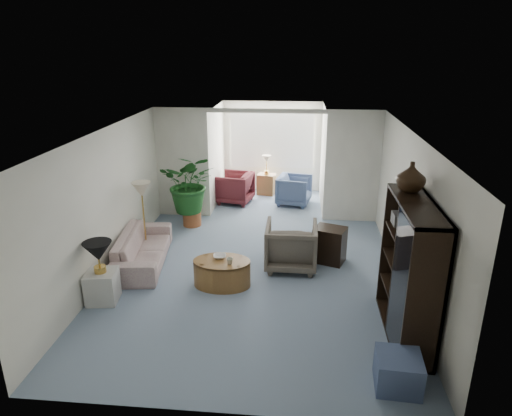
# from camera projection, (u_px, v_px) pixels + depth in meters

# --- Properties ---
(floor) EXTENTS (6.00, 6.00, 0.00)m
(floor) POSITION_uv_depth(u_px,v_px,m) (253.00, 280.00, 7.83)
(floor) COLOR #7C8EA4
(floor) RESTS_ON ground
(sunroom_floor) EXTENTS (2.60, 2.60, 0.00)m
(sunroom_floor) POSITION_uv_depth(u_px,v_px,m) (269.00, 202.00, 11.67)
(sunroom_floor) COLOR #7C8EA4
(sunroom_floor) RESTS_ON ground
(back_pier_left) EXTENTS (1.20, 0.12, 2.50)m
(back_pier_left) POSITION_uv_depth(u_px,v_px,m) (182.00, 163.00, 10.39)
(back_pier_left) COLOR white
(back_pier_left) RESTS_ON ground
(back_pier_right) EXTENTS (1.20, 0.12, 2.50)m
(back_pier_right) POSITION_uv_depth(u_px,v_px,m) (353.00, 167.00, 10.05)
(back_pier_right) COLOR white
(back_pier_right) RESTS_ON ground
(back_header) EXTENTS (2.60, 0.12, 0.10)m
(back_header) POSITION_uv_depth(u_px,v_px,m) (267.00, 111.00, 9.81)
(back_header) COLOR white
(back_header) RESTS_ON back_pier_left
(window_pane) EXTENTS (2.20, 0.02, 1.50)m
(window_pane) POSITION_uv_depth(u_px,v_px,m) (272.00, 139.00, 12.21)
(window_pane) COLOR white
(window_blinds) EXTENTS (2.20, 0.02, 1.50)m
(window_blinds) POSITION_uv_depth(u_px,v_px,m) (272.00, 140.00, 12.18)
(window_blinds) COLOR white
(framed_picture) EXTENTS (0.04, 0.50, 0.40)m
(framed_picture) POSITION_uv_depth(u_px,v_px,m) (413.00, 191.00, 6.95)
(framed_picture) COLOR #BFAE99
(sofa) EXTENTS (1.03, 2.08, 0.58)m
(sofa) POSITION_uv_depth(u_px,v_px,m) (143.00, 248.00, 8.37)
(sofa) COLOR beige
(sofa) RESTS_ON ground
(end_table) EXTENTS (0.51, 0.51, 0.50)m
(end_table) POSITION_uv_depth(u_px,v_px,m) (102.00, 286.00, 7.14)
(end_table) COLOR beige
(end_table) RESTS_ON ground
(table_lamp) EXTENTS (0.44, 0.44, 0.30)m
(table_lamp) POSITION_uv_depth(u_px,v_px,m) (98.00, 251.00, 6.93)
(table_lamp) COLOR black
(table_lamp) RESTS_ON end_table
(floor_lamp) EXTENTS (0.36, 0.36, 0.28)m
(floor_lamp) POSITION_uv_depth(u_px,v_px,m) (141.00, 189.00, 8.54)
(floor_lamp) COLOR beige
(floor_lamp) RESTS_ON ground
(coffee_table) EXTENTS (1.10, 1.10, 0.45)m
(coffee_table) POSITION_uv_depth(u_px,v_px,m) (222.00, 273.00, 7.61)
(coffee_table) COLOR brown
(coffee_table) RESTS_ON ground
(coffee_bowl) EXTENTS (0.25, 0.25, 0.05)m
(coffee_bowl) POSITION_uv_depth(u_px,v_px,m) (220.00, 256.00, 7.63)
(coffee_bowl) COLOR silver
(coffee_bowl) RESTS_ON coffee_table
(coffee_cup) EXTENTS (0.12, 0.12, 0.10)m
(coffee_cup) POSITION_uv_depth(u_px,v_px,m) (230.00, 261.00, 7.41)
(coffee_cup) COLOR beige
(coffee_cup) RESTS_ON coffee_table
(wingback_chair) EXTENTS (0.90, 0.92, 0.84)m
(wingback_chair) POSITION_uv_depth(u_px,v_px,m) (291.00, 246.00, 8.17)
(wingback_chair) COLOR #686052
(wingback_chair) RESTS_ON ground
(side_table_dark) EXTENTS (0.67, 0.60, 0.66)m
(side_table_dark) POSITION_uv_depth(u_px,v_px,m) (329.00, 245.00, 8.42)
(side_table_dark) COLOR black
(side_table_dark) RESTS_ON ground
(entertainment_cabinet) EXTENTS (0.46, 1.73, 1.92)m
(entertainment_cabinet) POSITION_uv_depth(u_px,v_px,m) (409.00, 271.00, 6.10)
(entertainment_cabinet) COLOR black
(entertainment_cabinet) RESTS_ON ground
(cabinet_urn) EXTENTS (0.39, 0.39, 0.41)m
(cabinet_urn) POSITION_uv_depth(u_px,v_px,m) (411.00, 177.00, 6.17)
(cabinet_urn) COLOR black
(cabinet_urn) RESTS_ON entertainment_cabinet
(ottoman) EXTENTS (0.55, 0.55, 0.41)m
(ottoman) POSITION_uv_depth(u_px,v_px,m) (398.00, 372.00, 5.35)
(ottoman) COLOR #4E5D87
(ottoman) RESTS_ON ground
(plant_pot) EXTENTS (0.40, 0.40, 0.32)m
(plant_pot) POSITION_uv_depth(u_px,v_px,m) (192.00, 218.00, 10.16)
(plant_pot) COLOR #99522C
(plant_pot) RESTS_ON ground
(house_plant) EXTENTS (1.18, 1.02, 1.31)m
(house_plant) POSITION_uv_depth(u_px,v_px,m) (190.00, 183.00, 9.89)
(house_plant) COLOR #1C521D
(house_plant) RESTS_ON plant_pot
(sunroom_chair_blue) EXTENTS (0.94, 0.92, 0.73)m
(sunroom_chair_blue) POSITION_uv_depth(u_px,v_px,m) (294.00, 190.00, 11.43)
(sunroom_chair_blue) COLOR #4E5D87
(sunroom_chair_blue) RESTS_ON ground
(sunroom_chair_maroon) EXTENTS (0.99, 0.97, 0.77)m
(sunroom_chair_maroon) POSITION_uv_depth(u_px,v_px,m) (235.00, 188.00, 11.56)
(sunroom_chair_maroon) COLOR maroon
(sunroom_chair_maroon) RESTS_ON ground
(sunroom_table) EXTENTS (0.51, 0.43, 0.55)m
(sunroom_table) POSITION_uv_depth(u_px,v_px,m) (266.00, 184.00, 12.23)
(sunroom_table) COLOR brown
(sunroom_table) RESTS_ON ground
(shelf_clutter) EXTENTS (0.30, 1.17, 1.06)m
(shelf_clutter) POSITION_uv_depth(u_px,v_px,m) (409.00, 266.00, 5.96)
(shelf_clutter) COLOR #54524E
(shelf_clutter) RESTS_ON entertainment_cabinet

